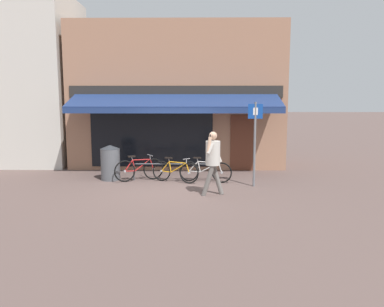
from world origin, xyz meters
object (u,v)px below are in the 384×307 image
object	(u,v)px
pedestrian_adult	(213,156)
parking_sign	(255,136)
litter_bin	(110,162)
bicycle_orange	(175,171)
bicycle_red	(139,169)
bicycle_silver	(205,171)

from	to	relation	value
pedestrian_adult	parking_sign	distance (m)	1.77
pedestrian_adult	litter_bin	world-z (taller)	pedestrian_adult
bicycle_orange	litter_bin	distance (m)	2.20
bicycle_orange	parking_sign	world-z (taller)	parking_sign
bicycle_red	litter_bin	distance (m)	1.00
bicycle_red	bicycle_silver	world-z (taller)	bicycle_red
pedestrian_adult	parking_sign	bearing A→B (deg)	-135.28
bicycle_silver	parking_sign	world-z (taller)	parking_sign
bicycle_silver	pedestrian_adult	world-z (taller)	pedestrian_adult
litter_bin	parking_sign	world-z (taller)	parking_sign
bicycle_silver	litter_bin	size ratio (longest dim) A/B	1.48
litter_bin	bicycle_red	bearing A→B (deg)	-6.43
bicycle_orange	pedestrian_adult	bearing A→B (deg)	-33.13
parking_sign	litter_bin	bearing A→B (deg)	168.80
bicycle_red	bicycle_orange	size ratio (longest dim) A/B	0.99
parking_sign	bicycle_orange	bearing A→B (deg)	166.54
bicycle_silver	parking_sign	size ratio (longest dim) A/B	0.67
bicycle_orange	bicycle_silver	xyz separation A→B (m)	(0.97, 0.05, 0.00)
bicycle_orange	pedestrian_adult	size ratio (longest dim) A/B	0.87
pedestrian_adult	parking_sign	xyz separation A→B (m)	(1.31, 1.08, 0.48)
bicycle_red	bicycle_silver	size ratio (longest dim) A/B	0.90
bicycle_orange	bicycle_red	bearing A→B (deg)	-167.99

